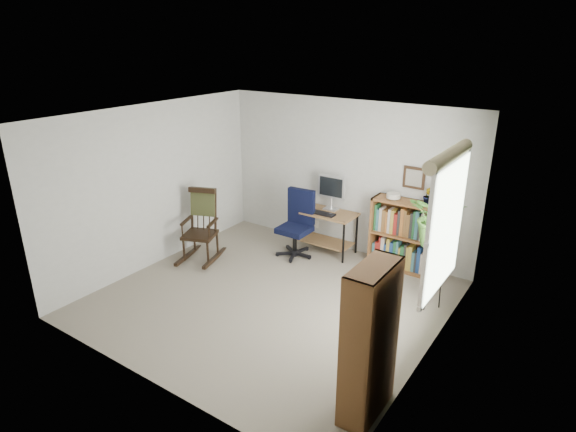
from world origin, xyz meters
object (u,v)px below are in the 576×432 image
Objects in this scene: low_bookshelf at (405,236)px; office_chair at (294,224)px; rocking_chair at (199,225)px; desk at (326,232)px; tall_bookshelf at (370,343)px.

office_chair is at bearing -161.08° from low_bookshelf.
rocking_chair reaches higher than office_chair.
rocking_chair is 1.06× the size of low_bookshelf.
tall_bookshelf is (2.07, -2.84, 0.41)m from desk.
tall_bookshelf is at bearing -74.60° from low_bookshelf.
tall_bookshelf is at bearing -53.89° from desk.
tall_bookshelf is (2.40, -2.42, 0.22)m from office_chair.
rocking_chair reaches higher than desk.
low_bookshelf is at bearing 6.39° from rocking_chair.
rocking_chair is at bearing -144.69° from office_chair.
rocking_chair is at bearing -151.82° from low_bookshelf.
desk is 0.63× the size of tall_bookshelf.
office_chair is 3.41m from tall_bookshelf.
tall_bookshelf is (0.82, -2.96, 0.22)m from low_bookshelf.
low_bookshelf reaches higher than desk.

